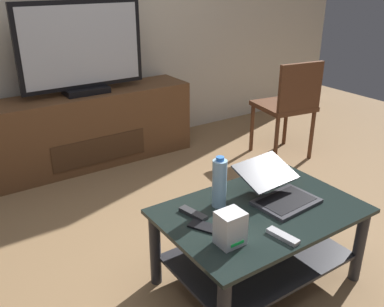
% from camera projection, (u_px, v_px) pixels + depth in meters
% --- Properties ---
extents(ground_plane, '(7.68, 7.68, 0.00)m').
position_uv_depth(ground_plane, '(227.00, 282.00, 2.29)').
color(ground_plane, olive).
extents(coffee_table, '(1.01, 0.68, 0.45)m').
position_uv_depth(coffee_table, '(259.00, 233.00, 2.19)').
color(coffee_table, black).
rests_on(coffee_table, ground).
extents(media_cabinet, '(1.80, 0.43, 0.63)m').
position_uv_depth(media_cabinet, '(89.00, 129.00, 3.61)').
color(media_cabinet, brown).
rests_on(media_cabinet, ground).
extents(television, '(1.02, 0.20, 0.73)m').
position_uv_depth(television, '(82.00, 50.00, 3.32)').
color(television, black).
rests_on(television, media_cabinet).
extents(dining_chair, '(0.50, 0.50, 0.88)m').
position_uv_depth(dining_chair, '(289.00, 103.00, 3.63)').
color(dining_chair, '#59331E').
rests_on(dining_chair, ground).
extents(laptop, '(0.35, 0.40, 0.17)m').
position_uv_depth(laptop, '(278.00, 189.00, 2.21)').
color(laptop, '#333338').
rests_on(laptop, coffee_table).
extents(router_box, '(0.12, 0.11, 0.16)m').
position_uv_depth(router_box, '(230.00, 228.00, 1.84)').
color(router_box, silver).
rests_on(router_box, coffee_table).
extents(water_bottle_near, '(0.07, 0.07, 0.27)m').
position_uv_depth(water_bottle_near, '(219.00, 183.00, 2.12)').
color(water_bottle_near, '#99C6E5').
rests_on(water_bottle_near, coffee_table).
extents(cell_phone, '(0.13, 0.16, 0.01)m').
position_uv_depth(cell_phone, '(203.00, 226.00, 1.98)').
color(cell_phone, black).
rests_on(cell_phone, coffee_table).
extents(tv_remote, '(0.08, 0.17, 0.02)m').
position_uv_depth(tv_remote, '(193.00, 213.00, 2.08)').
color(tv_remote, '#2D2D30').
rests_on(tv_remote, coffee_table).
extents(soundbar_remote, '(0.07, 0.16, 0.02)m').
position_uv_depth(soundbar_remote, '(283.00, 236.00, 1.90)').
color(soundbar_remote, '#99999E').
rests_on(soundbar_remote, coffee_table).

